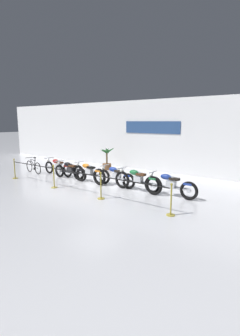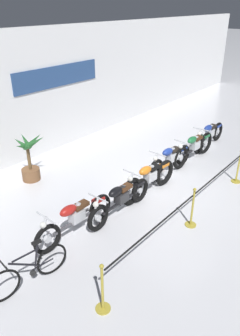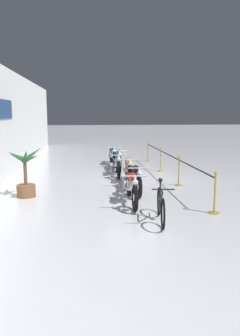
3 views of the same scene
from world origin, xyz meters
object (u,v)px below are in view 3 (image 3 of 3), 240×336
motorcycle_orange_2 (129,170)px  stanchion_mid_left (179,175)px  stanchion_mid_right (161,163)px  motorcycle_blue_3 (118,164)px  motorcycle_red_0 (132,186)px  bicycle (161,206)px  motorcycle_green_4 (119,159)px  motorcycle_blue_5 (113,155)px  motorcycle_black_1 (135,178)px  stanchion_far_right (148,155)px  potted_palm_left_of_row (26,176)px  stanchion_far_left (180,165)px

motorcycle_orange_2 → stanchion_mid_left: size_ratio=2.15×
stanchion_mid_right → motorcycle_blue_3: bearing=112.2°
motorcycle_red_0 → bicycle: 1.68m
motorcycle_red_0 → motorcycle_green_4: size_ratio=0.95×
bicycle → stanchion_mid_right: stanchion_mid_right is taller
motorcycle_blue_5 → stanchion_mid_left: 5.12m
motorcycle_red_0 → motorcycle_black_1: (1.29, -0.27, -0.02)m
motorcycle_red_0 → stanchion_mid_right: size_ratio=2.19×
motorcycle_blue_3 → stanchion_mid_right: (0.77, -1.89, -0.10)m
motorcycle_red_0 → motorcycle_blue_5: motorcycle_blue_5 is taller
stanchion_far_right → stanchion_mid_left: bearing=180.0°
bicycle → stanchion_far_right: size_ratio=1.60×
motorcycle_orange_2 → motorcycle_green_4: bearing=2.0°
potted_palm_left_of_row → motorcycle_orange_2: bearing=-64.0°
potted_palm_left_of_row → motorcycle_blue_5: bearing=-27.4°
motorcycle_green_4 → bicycle: size_ratio=1.44×
motorcycle_green_4 → stanchion_far_right: 3.02m
motorcycle_blue_3 → motorcycle_blue_5: (2.71, -0.00, 0.00)m
stanchion_far_left → stanchion_mid_right: (2.88, -0.00, -0.36)m
motorcycle_green_4 → potted_palm_left_of_row: bearing=144.1°
motorcycle_green_4 → stanchion_far_left: size_ratio=0.27×
bicycle → stanchion_far_right: stanchion_far_right is taller
motorcycle_blue_3 → potted_palm_left_of_row: size_ratio=1.44×
motorcycle_red_0 → motorcycle_orange_2: bearing=-5.4°
motorcycle_red_0 → motorcycle_green_4: 5.36m
motorcycle_orange_2 → stanchion_mid_right: (2.27, -1.65, -0.12)m
motorcycle_blue_3 → motorcycle_green_4: size_ratio=0.90×
potted_palm_left_of_row → stanchion_mid_left: potted_palm_left_of_row is taller
motorcycle_blue_3 → stanchion_far_left: size_ratio=0.24×
motorcycle_black_1 → motorcycle_blue_3: motorcycle_blue_3 is taller
motorcycle_orange_2 → bicycle: (-4.20, -0.20, -0.11)m
potted_palm_left_of_row → stanchion_far_left: potted_palm_left_of_row is taller
motorcycle_black_1 → stanchion_mid_left: 1.79m
stanchion_far_left → stanchion_mid_left: bearing=-0.0°
motorcycle_orange_2 → motorcycle_red_0: bearing=174.6°
motorcycle_green_4 → stanchion_far_right: bearing=-35.5°
motorcycle_red_0 → stanchion_far_left: stanchion_far_left is taller
stanchion_far_left → stanchion_mid_left: same height
motorcycle_blue_5 → motorcycle_black_1: bearing=-177.2°
stanchion_far_left → motorcycle_orange_2: bearing=69.8°
motorcycle_red_0 → stanchion_far_right: (7.81, -1.90, -0.11)m
motorcycle_blue_5 → bicycle: bearing=-177.0°
motorcycle_blue_3 → stanchion_mid_left: bearing=-137.1°
motorcycle_blue_3 → potted_palm_left_of_row: 4.31m
motorcycle_blue_3 → bicycle: 5.72m
motorcycle_green_4 → stanchion_far_right: (2.45, -1.75, -0.13)m
motorcycle_blue_3 → stanchion_mid_right: size_ratio=2.07×
motorcycle_blue_3 → motorcycle_blue_5: bearing=-0.0°
stanchion_mid_right → motorcycle_red_0: bearing=158.7°
bicycle → potted_palm_left_of_row: (2.62, 3.45, 0.27)m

